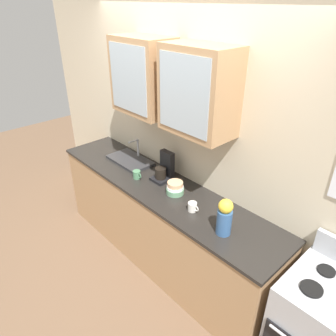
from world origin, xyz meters
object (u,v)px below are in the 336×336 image
(cup_near_bowls, at_px, (193,207))
(bowl_stack, at_px, (175,188))
(coffee_maker, at_px, (164,169))
(sink_faucet, at_px, (130,160))
(vase, at_px, (225,217))
(cup_near_sink, at_px, (137,175))

(cup_near_bowls, bearing_deg, bowl_stack, 165.36)
(cup_near_bowls, bearing_deg, coffee_maker, 162.27)
(sink_faucet, relative_size, bowl_stack, 3.18)
(bowl_stack, relative_size, cup_near_bowls, 1.51)
(bowl_stack, height_order, cup_near_bowls, bowl_stack)
(sink_faucet, bearing_deg, coffee_maker, 3.06)
(vase, bearing_deg, cup_near_bowls, 174.91)
(sink_faucet, distance_m, cup_near_bowls, 1.10)
(sink_faucet, height_order, cup_near_bowls, sink_faucet)
(sink_faucet, relative_size, cup_near_bowls, 4.80)
(cup_near_sink, relative_size, coffee_maker, 0.38)
(vase, xyz_separation_m, cup_near_sink, (-1.11, 0.01, -0.11))
(bowl_stack, relative_size, coffee_maker, 0.57)
(vase, xyz_separation_m, coffee_maker, (-0.92, 0.21, -0.04))
(sink_faucet, xyz_separation_m, coffee_maker, (0.53, 0.03, 0.09))
(bowl_stack, height_order, vase, vase)
(vase, bearing_deg, sink_faucet, 172.85)
(bowl_stack, bearing_deg, vase, -9.49)
(sink_faucet, distance_m, vase, 1.47)
(sink_faucet, height_order, coffee_maker, coffee_maker)
(coffee_maker, bearing_deg, sink_faucet, -176.94)
(sink_faucet, xyz_separation_m, vase, (1.45, -0.18, 0.13))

